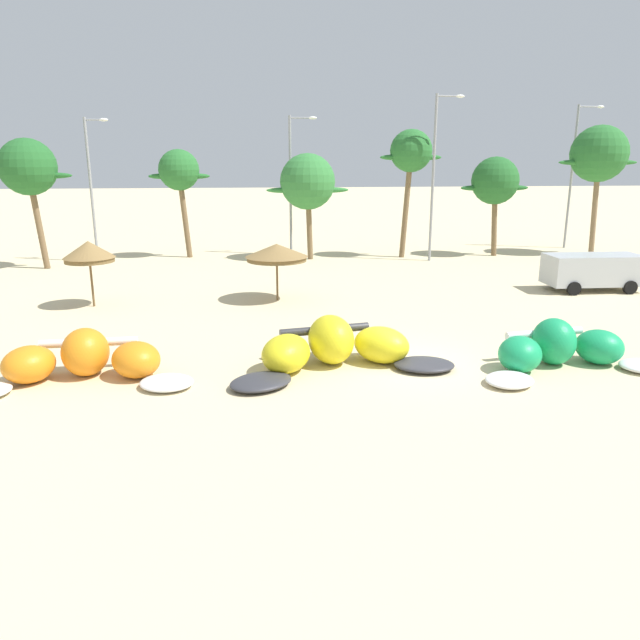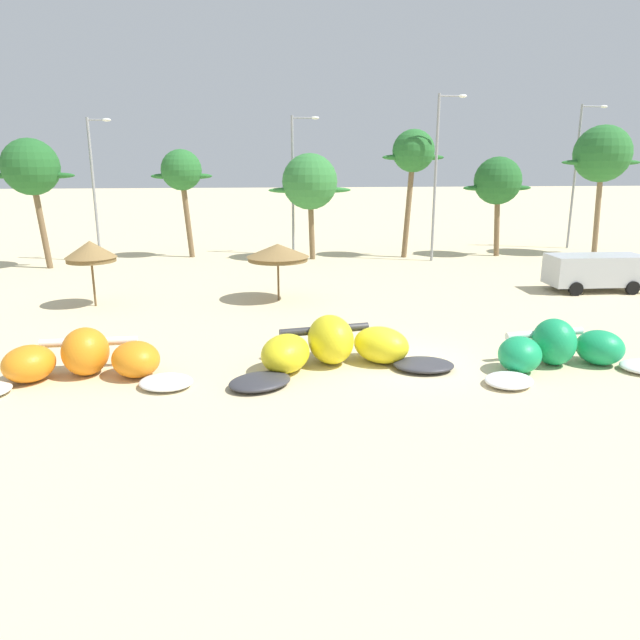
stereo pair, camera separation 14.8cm
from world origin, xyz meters
The scene contains 17 objects.
ground_plane centered at (0.00, 0.00, 0.00)m, with size 260.00×260.00×0.00m, color beige.
kite_far_left centered at (-10.18, -0.37, 0.57)m, with size 7.08×3.25×1.49m.
kite_left centered at (-2.44, -0.11, 0.61)m, with size 7.48×4.12×1.60m.
kite_left_of_center centered at (4.73, -1.01, 0.58)m, with size 6.62×3.47×1.52m.
beach_umbrella_near_van centered at (-12.21, 9.30, 2.51)m, with size 2.27×2.27×2.99m.
beach_umbrella_middle centered at (-3.83, 9.55, 2.30)m, with size 2.94×2.94×2.69m.
parked_van centered at (12.11, 9.91, 1.09)m, with size 4.76×2.33×1.84m.
palm_leftmost centered at (-17.95, 19.87, 6.00)m, with size 4.99×3.32×7.74m.
palm_left centered at (-9.59, 23.34, 5.71)m, with size 4.03×2.69×7.17m.
palm_left_of_gap centered at (-1.20, 21.56, 5.05)m, with size 5.43×3.62×6.91m.
palm_center_left centered at (5.67, 21.67, 6.89)m, with size 4.16×2.77×8.44m.
palm_center_right centered at (11.56, 21.58, 5.05)m, with size 4.77×3.18×6.71m.
palm_right_of_gap centered at (18.67, 21.32, 6.81)m, with size 5.69×3.79×8.77m.
lamppost_west centered at (-14.93, 22.21, 5.03)m, with size 1.53×0.24×9.04m.
lamppost_west_center centered at (-2.02, 23.70, 5.23)m, with size 1.93×0.24×9.34m.
lamppost_east_center centered at (6.88, 20.03, 5.79)m, with size 1.86×0.24×10.46m.
lamppost_east centered at (18.85, 24.65, 5.74)m, with size 2.02×0.24×10.32m.
Camera 1 is at (-5.03, -18.21, 6.46)m, focal length 33.53 mm.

